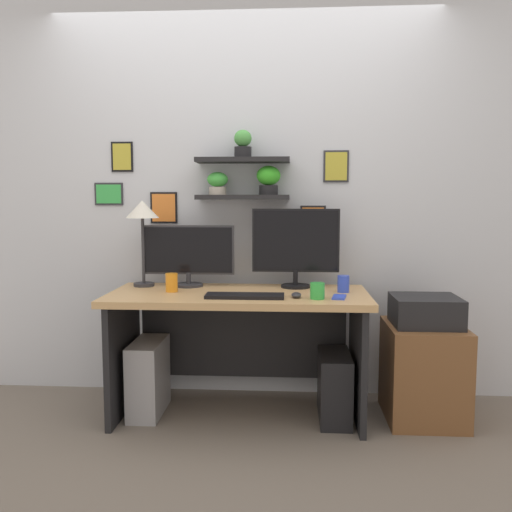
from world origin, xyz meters
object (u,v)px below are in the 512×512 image
at_px(desk, 240,326).
at_px(drawer_cabinet, 423,372).
at_px(desk_lamp, 142,216).
at_px(computer_mouse, 296,295).
at_px(keyboard, 245,296).
at_px(computer_tower_right, 334,387).
at_px(cell_phone, 339,297).
at_px(coffee_mug, 317,291).
at_px(monitor_left, 189,253).
at_px(computer_tower_left, 148,377).
at_px(printer, 425,311).
at_px(water_cup, 172,283).
at_px(monitor_right, 296,245).
at_px(pen_cup, 343,284).

relative_size(desk, drawer_cabinet, 2.70).
bearing_deg(desk_lamp, computer_mouse, -19.77).
height_order(keyboard, computer_tower_right, keyboard).
xyz_separation_m(cell_phone, coffee_mug, (-0.12, -0.04, 0.04)).
xyz_separation_m(monitor_left, computer_tower_left, (-0.22, -0.22, -0.74)).
relative_size(drawer_cabinet, computer_tower_right, 1.41).
height_order(desk, computer_mouse, computer_mouse).
relative_size(desk, printer, 4.02).
relative_size(keyboard, drawer_cabinet, 0.78).
bearing_deg(computer_tower_left, water_cup, 3.48).
height_order(computer_mouse, printer, computer_mouse).
height_order(keyboard, drawer_cabinet, keyboard).
relative_size(monitor_left, desk_lamp, 1.07).
distance_m(water_cup, computer_tower_left, 0.60).
height_order(desk_lamp, computer_tower_right, desk_lamp).
relative_size(monitor_right, coffee_mug, 6.00).
distance_m(monitor_right, keyboard, 0.54).
distance_m(keyboard, water_cup, 0.48).
relative_size(pen_cup, computer_tower_right, 0.25).
xyz_separation_m(desk, water_cup, (-0.40, -0.05, 0.27)).
relative_size(monitor_right, computer_tower_right, 1.35).
relative_size(water_cup, computer_tower_right, 0.27).
bearing_deg(computer_mouse, water_cup, 168.58).
relative_size(coffee_mug, computer_tower_right, 0.22).
bearing_deg(desk, computer_tower_left, -174.06).
xyz_separation_m(keyboard, printer, (1.04, 0.18, -0.11)).
bearing_deg(drawer_cabinet, cell_phone, -162.82).
xyz_separation_m(cell_phone, drawer_cabinet, (0.52, 0.16, -0.47)).
height_order(monitor_left, cell_phone, monitor_left).
relative_size(water_cup, printer, 0.29).
height_order(desk_lamp, pen_cup, desk_lamp).
relative_size(pen_cup, computer_tower_left, 0.22).
distance_m(water_cup, printer, 1.50).
bearing_deg(coffee_mug, keyboard, 177.99).
xyz_separation_m(pen_cup, computer_tower_left, (-1.17, -0.05, -0.58)).
bearing_deg(keyboard, water_cup, 159.72).
height_order(computer_mouse, coffee_mug, coffee_mug).
bearing_deg(printer, cell_phone, -162.82).
xyz_separation_m(monitor_left, water_cup, (-0.06, -0.21, -0.15)).
bearing_deg(drawer_cabinet, printer, 0.00).
bearing_deg(coffee_mug, desk, 153.24).
height_order(monitor_right, computer_tower_left, monitor_right).
relative_size(coffee_mug, water_cup, 0.82).
bearing_deg(monitor_right, desk, -154.02).
distance_m(monitor_right, computer_mouse, 0.44).
distance_m(computer_mouse, pen_cup, 0.34).
bearing_deg(water_cup, computer_mouse, -11.42).
height_order(desk, cell_phone, cell_phone).
bearing_deg(drawer_cabinet, computer_mouse, -167.55).
bearing_deg(desk_lamp, monitor_right, 0.97).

